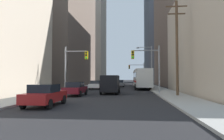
# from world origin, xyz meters

# --- Properties ---
(sidewalk_left) EXTENTS (3.23, 160.00, 0.15)m
(sidewalk_left) POSITION_xyz_m (-7.00, 50.00, 0.07)
(sidewalk_left) COLOR #9E9E99
(sidewalk_left) RESTS_ON ground
(sidewalk_right) EXTENTS (3.23, 160.00, 0.15)m
(sidewalk_right) POSITION_xyz_m (7.00, 50.00, 0.07)
(sidewalk_right) COLOR #9E9E99
(sidewalk_right) RESTS_ON ground
(city_bus) EXTENTS (2.81, 11.56, 3.40)m
(city_bus) POSITION_xyz_m (4.40, 33.05, 1.93)
(city_bus) COLOR silver
(city_bus) RESTS_ON ground
(cargo_van_black) EXTENTS (2.16, 5.24, 2.26)m
(cargo_van_black) POSITION_xyz_m (-0.04, 22.01, 1.29)
(cargo_van_black) COLOR black
(cargo_van_black) RESTS_ON ground
(sedan_red) EXTENTS (1.95, 4.23, 1.52)m
(sedan_red) POSITION_xyz_m (-3.48, 10.57, 0.77)
(sedan_red) COLOR maroon
(sedan_red) RESTS_ON ground
(sedan_maroon) EXTENTS (1.95, 4.21, 1.52)m
(sedan_maroon) POSITION_xyz_m (-3.62, 18.81, 0.77)
(sedan_maroon) COLOR maroon
(sedan_maroon) RESTS_ON ground
(sedan_white) EXTENTS (1.95, 4.26, 1.52)m
(sedan_white) POSITION_xyz_m (-3.50, 31.50, 0.77)
(sedan_white) COLOR white
(sedan_white) RESTS_ON ground
(sedan_grey) EXTENTS (1.96, 4.27, 1.52)m
(sedan_grey) POSITION_xyz_m (0.05, 41.73, 0.77)
(sedan_grey) COLOR slate
(sedan_grey) RESTS_ON ground
(traffic_signal_near_left) EXTENTS (3.05, 0.44, 6.00)m
(traffic_signal_near_left) POSITION_xyz_m (-4.71, 22.44, 4.01)
(traffic_signal_near_left) COLOR gray
(traffic_signal_near_left) RESTS_ON ground
(traffic_signal_near_right) EXTENTS (3.54, 0.44, 6.00)m
(traffic_signal_near_right) POSITION_xyz_m (4.49, 22.44, 4.03)
(traffic_signal_near_right) COLOR gray
(traffic_signal_near_right) RESTS_ON ground
(traffic_signal_far_right) EXTENTS (4.17, 0.44, 6.00)m
(traffic_signal_far_right) POSITION_xyz_m (4.20, 50.81, 4.06)
(traffic_signal_far_right) COLOR gray
(traffic_signal_far_right) RESTS_ON ground
(utility_pole_right) EXTENTS (2.20, 0.28, 10.16)m
(utility_pole_right) POSITION_xyz_m (7.32, 18.68, 5.36)
(utility_pole_right) COLOR brown
(utility_pole_right) RESTS_ON ground
(street_lamp_right) EXTENTS (2.75, 0.32, 7.50)m
(street_lamp_right) POSITION_xyz_m (5.63, 32.34, 4.58)
(street_lamp_right) COLOR gray
(street_lamp_right) RESTS_ON ground
(building_left_mid_office) EXTENTS (14.95, 29.27, 33.21)m
(building_left_mid_office) POSITION_xyz_m (-16.62, 47.90, 16.61)
(building_left_mid_office) COLOR #66564C
(building_left_mid_office) RESTS_ON ground
(building_left_far_tower) EXTENTS (24.85, 19.08, 58.95)m
(building_left_far_tower) POSITION_xyz_m (-22.00, 87.11, 29.48)
(building_left_far_tower) COLOR #B7A893
(building_left_far_tower) RESTS_ON ground
(building_right_mid_block) EXTENTS (24.57, 28.29, 27.86)m
(building_right_mid_block) POSITION_xyz_m (21.96, 45.45, 13.93)
(building_right_mid_block) COLOR #66564C
(building_right_mid_block) RESTS_ON ground
(building_right_far_highrise) EXTENTS (15.51, 26.78, 67.93)m
(building_right_far_highrise) POSITION_xyz_m (17.30, 89.19, 33.96)
(building_right_far_highrise) COLOR #4C515B
(building_right_far_highrise) RESTS_ON ground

